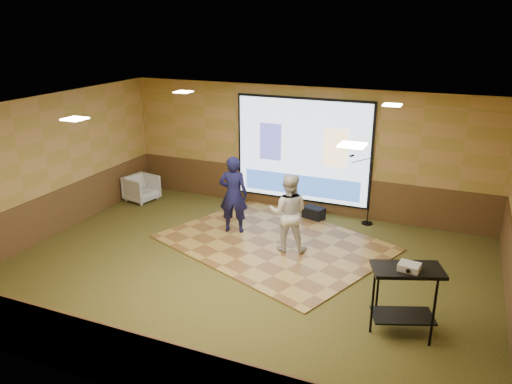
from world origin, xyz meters
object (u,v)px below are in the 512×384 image
at_px(projector_screen, 302,152).
at_px(dance_floor, 274,243).
at_px(player_left, 233,194).
at_px(banquet_chair, 141,188).
at_px(mic_stand, 366,203).
at_px(av_table, 406,286).
at_px(projector, 409,267).
at_px(duffel_bag, 314,213).
at_px(player_right, 288,213).

bearing_deg(projector_screen, dance_floor, -87.30).
bearing_deg(player_left, banquet_chair, -31.05).
height_order(projector_screen, mic_stand, projector_screen).
relative_size(player_left, av_table, 1.60).
bearing_deg(projector, mic_stand, 116.02).
bearing_deg(mic_stand, banquet_chair, -162.79).
bearing_deg(dance_floor, player_left, 168.84).
distance_m(projector_screen, av_table, 5.21).
relative_size(player_left, banquet_chair, 2.33).
height_order(av_table, duffel_bag, av_table).
bearing_deg(dance_floor, projector, -37.23).
height_order(banquet_chair, duffel_bag, banquet_chair).
relative_size(dance_floor, projector, 14.62).
bearing_deg(projector_screen, projector, -55.00).
xyz_separation_m(dance_floor, duffel_bag, (0.37, 1.62, 0.13)).
bearing_deg(duffel_bag, av_table, -56.39).
xyz_separation_m(player_left, banquet_chair, (-3.05, 0.89, -0.55)).
distance_m(player_left, projector, 4.61).
bearing_deg(mic_stand, dance_floor, -120.19).
height_order(mic_stand, banquet_chair, mic_stand).
relative_size(player_left, player_right, 1.06).
bearing_deg(projector, player_right, 149.22).
height_order(player_left, player_right, player_left).
distance_m(projector_screen, player_right, 2.43).
relative_size(mic_stand, banquet_chair, 2.20).
bearing_deg(dance_floor, duffel_bag, 76.97).
bearing_deg(av_table, dance_floor, 143.26).
bearing_deg(projector_screen, duffel_bag, -44.21).
height_order(projector, duffel_bag, projector).
distance_m(projector_screen, banquet_chair, 4.25).
bearing_deg(av_table, player_left, 148.96).
xyz_separation_m(projector_screen, dance_floor, (0.10, -2.07, -1.46)).
distance_m(player_left, banquet_chair, 3.22).
bearing_deg(mic_stand, av_table, -61.54).
distance_m(projector_screen, player_left, 2.17).
height_order(player_left, duffel_bag, player_left).
bearing_deg(projector, projector_screen, 132.33).
bearing_deg(projector, banquet_chair, 162.01).
bearing_deg(duffel_bag, player_left, -134.79).
relative_size(av_table, projector, 3.61).
distance_m(av_table, banquet_chair, 7.68).
relative_size(projector_screen, projector, 11.28).
bearing_deg(dance_floor, player_right, -30.79).
height_order(av_table, mic_stand, mic_stand).
bearing_deg(banquet_chair, mic_stand, -70.25).
bearing_deg(player_left, av_table, 134.29).
height_order(mic_stand, duffel_bag, mic_stand).
height_order(player_right, banquet_chair, player_right).
xyz_separation_m(player_left, mic_stand, (2.56, 1.62, -0.39)).
bearing_deg(mic_stand, projector_screen, -178.83).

